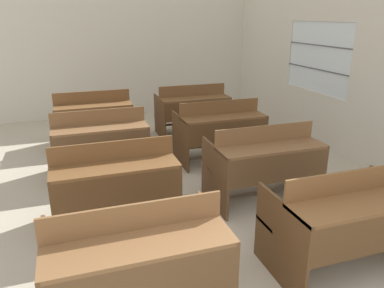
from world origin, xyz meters
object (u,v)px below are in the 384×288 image
object	(u,v)px
bench_second_right	(264,162)
bench_back_right	(193,109)
bench_third_left	(100,141)
bench_front_left	(137,261)
bench_third_right	(220,130)
bench_second_left	(115,182)
bench_front_right	(347,219)
bench_back_left	(94,117)

from	to	relation	value
bench_second_right	bench_back_right	bearing A→B (deg)	89.28
bench_third_left	bench_front_left	bearing A→B (deg)	-90.25
bench_third_right	bench_back_right	size ratio (longest dim) A/B	1.00
bench_third_left	bench_third_right	size ratio (longest dim) A/B	1.00
bench_second_right	bench_third_right	xyz separation A→B (m)	(0.01, 1.37, 0.00)
bench_third_left	bench_third_right	xyz separation A→B (m)	(1.75, -0.01, 0.00)
bench_third_right	bench_back_right	bearing A→B (deg)	88.81
bench_second_left	bench_second_right	xyz separation A→B (m)	(1.73, 0.01, 0.00)
bench_front_left	bench_second_right	xyz separation A→B (m)	(1.76, 1.38, 0.00)
bench_front_right	bench_third_right	bearing A→B (deg)	90.36
bench_second_left	bench_second_right	world-z (taller)	same
bench_second_right	bench_third_right	world-z (taller)	same
bench_third_right	bench_back_right	xyz separation A→B (m)	(0.03, 1.36, 0.00)
bench_second_right	bench_back_left	bearing A→B (deg)	122.46
bench_back_right	bench_second_right	bearing A→B (deg)	-90.72
bench_front_left	bench_third_right	world-z (taller)	same
bench_back_left	bench_third_left	bearing A→B (deg)	-90.77
bench_back_left	bench_back_right	size ratio (longest dim) A/B	1.00
bench_second_right	bench_back_left	world-z (taller)	same
bench_second_left	bench_third_left	bearing A→B (deg)	90.55
bench_front_left	bench_back_right	bearing A→B (deg)	66.43
bench_front_right	bench_back_left	world-z (taller)	same
bench_second_right	bench_third_right	size ratio (longest dim) A/B	1.00
bench_second_left	bench_third_right	distance (m)	2.22
bench_third_right	bench_second_left	bearing A→B (deg)	-141.49
bench_third_left	bench_back_right	size ratio (longest dim) A/B	1.00
bench_back_left	bench_front_left	bearing A→B (deg)	-90.42
bench_second_right	bench_back_left	size ratio (longest dim) A/B	1.00
bench_second_right	bench_back_right	world-z (taller)	same
bench_third_left	bench_third_right	distance (m)	1.75
bench_front_left	bench_back_right	xyz separation A→B (m)	(1.79, 4.10, 0.00)
bench_second_left	bench_back_right	xyz separation A→B (m)	(1.76, 2.74, 0.00)
bench_second_left	bench_third_left	world-z (taller)	same
bench_third_right	bench_third_left	bearing A→B (deg)	179.78
bench_front_right	bench_back_right	size ratio (longest dim) A/B	1.00
bench_front_left	bench_third_left	size ratio (longest dim) A/B	1.00
bench_front_left	bench_second_right	world-z (taller)	same
bench_front_left	bench_third_left	world-z (taller)	same
bench_third_left	bench_second_left	bearing A→B (deg)	-89.45
bench_third_right	bench_back_right	world-z (taller)	same
bench_back_left	bench_front_right	bearing A→B (deg)	-66.83
bench_front_left	bench_second_right	distance (m)	2.23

